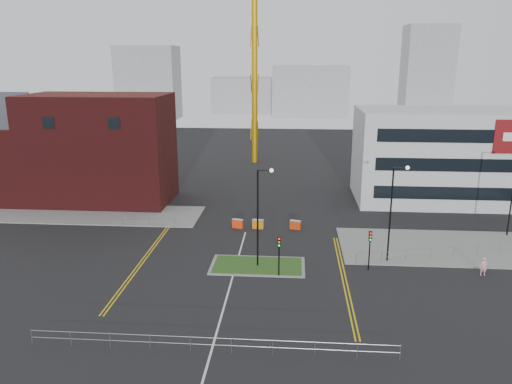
{
  "coord_description": "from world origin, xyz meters",
  "views": [
    {
      "loc": [
        5.08,
        -34.15,
        18.42
      ],
      "look_at": [
        1.28,
        15.53,
        5.0
      ],
      "focal_mm": 35.0,
      "sensor_mm": 36.0,
      "label": 1
    }
  ],
  "objects": [
    {
      "name": "skyline_b",
      "position": [
        10.0,
        130.0,
        8.0
      ],
      "size": [
        24.0,
        12.0,
        16.0
      ],
      "primitive_type": "cube",
      "color": "gray",
      "rests_on": "ground"
    },
    {
      "name": "skyline_c",
      "position": [
        45.0,
        125.0,
        14.0
      ],
      "size": [
        14.0,
        12.0,
        28.0
      ],
      "primitive_type": "cube",
      "color": "gray",
      "rests_on": "ground"
    },
    {
      "name": "skyline_a",
      "position": [
        -40.0,
        120.0,
        11.0
      ],
      "size": [
        18.0,
        12.0,
        22.0
      ],
      "primitive_type": "cube",
      "color": "gray",
      "rests_on": "ground"
    },
    {
      "name": "railing_front",
      "position": [
        0.0,
        -6.0,
        0.78
      ],
      "size": [
        24.05,
        0.05,
        1.1
      ],
      "color": "gray",
      "rests_on": "ground"
    },
    {
      "name": "streetlamp_right_near",
      "position": [
        14.22,
        10.0,
        5.41
      ],
      "size": [
        1.46,
        0.36,
        9.18
      ],
      "color": "black",
      "rests_on": "ground"
    },
    {
      "name": "streetlamp_island",
      "position": [
        2.22,
        8.0,
        5.41
      ],
      "size": [
        1.46,
        0.36,
        9.18
      ],
      "color": "black",
      "rests_on": "ground"
    },
    {
      "name": "centre_line",
      "position": [
        0.0,
        2.0,
        0.01
      ],
      "size": [
        0.15,
        30.0,
        0.01
      ],
      "primitive_type": "cube",
      "color": "silver",
      "rests_on": "ground"
    },
    {
      "name": "tower_crane",
      "position": [
        3.54,
        53.76,
        27.36
      ],
      "size": [
        51.94,
        12.52,
        39.75
      ],
      "color": "#CA900B",
      "rests_on": "ground"
    },
    {
      "name": "traffic_light_right",
      "position": [
        12.0,
        7.98,
        2.57
      ],
      "size": [
        0.28,
        0.33,
        3.65
      ],
      "color": "black",
      "rests_on": "ground"
    },
    {
      "name": "barrier_right",
      "position": [
        5.43,
        18.51,
        0.55
      ],
      "size": [
        1.26,
        0.71,
        1.01
      ],
      "color": "#C3360A",
      "rests_on": "ground"
    },
    {
      "name": "yellow_right_a",
      "position": [
        9.5,
        6.0,
        0.01
      ],
      "size": [
        0.12,
        20.0,
        0.01
      ],
      "primitive_type": "cube",
      "color": "gold",
      "rests_on": "ground"
    },
    {
      "name": "island_kerb",
      "position": [
        2.0,
        8.0,
        0.04
      ],
      "size": [
        8.6,
        4.6,
        0.08
      ],
      "primitive_type": "cube",
      "color": "slate",
      "rests_on": "ground"
    },
    {
      "name": "yellow_left_a",
      "position": [
        -9.0,
        10.0,
        0.01
      ],
      "size": [
        0.12,
        24.0,
        0.01
      ],
      "primitive_type": "cube",
      "color": "gold",
      "rests_on": "ground"
    },
    {
      "name": "railing_right",
      "position": [
        20.5,
        11.5,
        0.78
      ],
      "size": [
        19.05,
        5.05,
        1.1
      ],
      "color": "gray",
      "rests_on": "ground"
    },
    {
      "name": "traffic_light_island",
      "position": [
        4.0,
        5.98,
        2.57
      ],
      "size": [
        0.28,
        0.33,
        3.65
      ],
      "color": "black",
      "rests_on": "ground"
    },
    {
      "name": "railing_left",
      "position": [
        -11.0,
        18.0,
        0.74
      ],
      "size": [
        6.05,
        0.05,
        1.1
      ],
      "color": "gray",
      "rests_on": "ground"
    },
    {
      "name": "barrier_mid",
      "position": [
        1.28,
        18.42,
        0.56
      ],
      "size": [
        1.27,
        0.53,
        1.04
      ],
      "color": "orange",
      "rests_on": "ground"
    },
    {
      "name": "ground",
      "position": [
        0.0,
        0.0,
        0.0
      ],
      "size": [
        200.0,
        200.0,
        0.0
      ],
      "primitive_type": "plane",
      "color": "black",
      "rests_on": "ground"
    },
    {
      "name": "barrier_left",
      "position": [
        -1.0,
        18.43,
        0.55
      ],
      "size": [
        1.27,
        0.69,
        1.02
      ],
      "color": "#F2330D",
      "rests_on": "ground"
    },
    {
      "name": "pavement_left",
      "position": [
        -20.0,
        22.0,
        0.06
      ],
      "size": [
        28.0,
        8.0,
        0.12
      ],
      "primitive_type": "cube",
      "color": "slate",
      "rests_on": "ground"
    },
    {
      "name": "brick_building",
      "position": [
        -22.97,
        28.0,
        6.85
      ],
      "size": [
        24.2,
        10.07,
        14.24
      ],
      "color": "#4B1213",
      "rests_on": "ground"
    },
    {
      "name": "yellow_left_b",
      "position": [
        -8.7,
        10.0,
        0.01
      ],
      "size": [
        0.12,
        24.0,
        0.01
      ],
      "primitive_type": "cube",
      "color": "gold",
      "rests_on": "ground"
    },
    {
      "name": "office_block",
      "position": [
        26.01,
        31.97,
        6.0
      ],
      "size": [
        25.0,
        12.2,
        12.0
      ],
      "color": "#BABCBF",
      "rests_on": "ground"
    },
    {
      "name": "pavement_right",
      "position": [
        22.0,
        14.0,
        0.06
      ],
      "size": [
        24.0,
        10.0,
        0.12
      ],
      "primitive_type": "cube",
      "color": "slate",
      "rests_on": "ground"
    },
    {
      "name": "skyline_d",
      "position": [
        -8.0,
        140.0,
        6.0
      ],
      "size": [
        30.0,
        12.0,
        12.0
      ],
      "primitive_type": "cube",
      "color": "gray",
      "rests_on": "ground"
    },
    {
      "name": "grass_island",
      "position": [
        2.0,
        8.0,
        0.06
      ],
      "size": [
        8.0,
        4.0,
        0.12
      ],
      "primitive_type": "cube",
      "color": "#234C19",
      "rests_on": "ground"
    },
    {
      "name": "yellow_right_b",
      "position": [
        9.8,
        6.0,
        0.01
      ],
      "size": [
        0.12,
        20.0,
        0.01
      ],
      "primitive_type": "cube",
      "color": "gold",
      "rests_on": "ground"
    },
    {
      "name": "pedestrian",
      "position": [
        21.84,
        7.54,
        0.83
      ],
      "size": [
        0.63,
        0.43,
        1.66
      ],
      "primitive_type": "imported",
      "rotation": [
        0.0,
        0.0,
        -0.06
      ],
      "color": "pink",
      "rests_on": "ground"
    }
  ]
}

